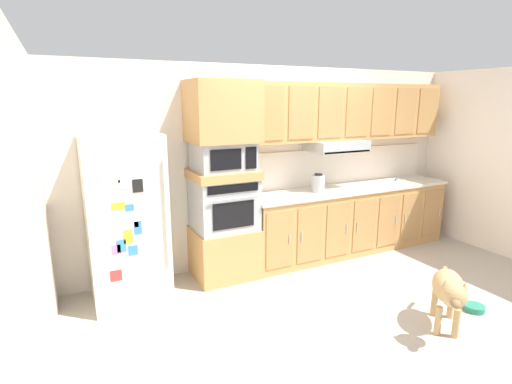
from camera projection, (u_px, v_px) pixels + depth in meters
name	position (u px, v px, depth m)	size (l,w,h in m)	color
ground_plane	(322.00, 285.00, 4.56)	(9.60, 9.60, 0.00)	#B2A899
back_kitchen_wall	(277.00, 164.00, 5.25)	(6.20, 0.12, 2.50)	silver
side_panel_left	(32.00, 210.00, 3.07)	(0.12, 7.10, 2.50)	silver
side_panel_right	(492.00, 162.00, 5.49)	(0.12, 7.10, 2.50)	white
refrigerator	(126.00, 219.00, 4.09)	(0.76, 0.73, 1.76)	silver
oven_base_cabinet	(225.00, 252.00, 4.76)	(0.74, 0.62, 0.60)	tan
built_in_oven	(224.00, 204.00, 4.62)	(0.70, 0.62, 0.60)	#A8AAAF
appliance_mid_shelf	(223.00, 174.00, 4.55)	(0.74, 0.62, 0.10)	tan
microwave	(223.00, 156.00, 4.50)	(0.64, 0.54, 0.32)	#A8AAAF
appliance_upper_cabinet	(222.00, 111.00, 4.39)	(0.74, 0.62, 0.68)	tan
lower_cabinet_run	(349.00, 220.00, 5.54)	(3.02, 0.63, 0.88)	tan
countertop_slab	(351.00, 188.00, 5.44)	(3.06, 0.64, 0.04)	silver
backsplash_panel	(339.00, 166.00, 5.63)	(3.06, 0.02, 0.50)	white
upper_cabinet_with_hood	(348.00, 114.00, 5.31)	(3.02, 0.48, 0.88)	tan
screwdriver	(397.00, 179.00, 5.88)	(0.16, 0.17, 0.03)	blue
electric_kettle	(318.00, 183.00, 5.11)	(0.17, 0.17, 0.24)	#A8AAAF
dog	(449.00, 290.00, 3.59)	(0.68, 0.69, 0.61)	tan
dog_food_bowl	(474.00, 308.00, 4.01)	(0.20, 0.20, 0.06)	#267F66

